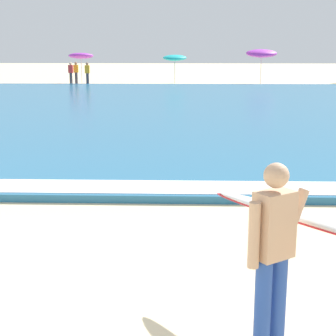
{
  "coord_description": "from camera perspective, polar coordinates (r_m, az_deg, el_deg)",
  "views": [
    {
      "loc": [
        2.29,
        -4.2,
        2.69
      ],
      "look_at": [
        2.07,
        2.68,
        1.1
      ],
      "focal_mm": 56.63,
      "sensor_mm": 36.0,
      "label": 1
    }
  ],
  "objects": [
    {
      "name": "surfer_with_board",
      "position": [
        4.92,
        13.27,
        -7.11
      ],
      "size": [
        1.85,
        2.45,
        1.73
      ],
      "color": "#284CA3",
      "rests_on": "ground"
    },
    {
      "name": "beach_umbrella_2",
      "position": [
        39.35,
        0.73,
        11.78
      ],
      "size": [
        1.72,
        1.75,
        2.11
      ],
      "color": "beige",
      "rests_on": "ground"
    },
    {
      "name": "beachgoer_near_row_left",
      "position": [
        38.27,
        -10.42,
        10.04
      ],
      "size": [
        0.32,
        0.2,
        1.58
      ],
      "color": "#383842",
      "rests_on": "ground"
    },
    {
      "name": "beach_umbrella_3",
      "position": [
        39.63,
        10.02,
        12.06
      ],
      "size": [
        2.21,
        2.25,
        2.53
      ],
      "color": "beige",
      "rests_on": "ground"
    },
    {
      "name": "sea",
      "position": [
        23.12,
        -3.91,
        6.48
      ],
      "size": [
        120.0,
        28.0,
        0.14
      ],
      "primitive_type": "cube",
      "color": "teal",
      "rests_on": "ground"
    },
    {
      "name": "beachgoer_near_row_right",
      "position": [
        37.64,
        -8.67,
        10.06
      ],
      "size": [
        0.32,
        0.2,
        1.58
      ],
      "color": "#383842",
      "rests_on": "ground"
    },
    {
      "name": "beach_umbrella_1",
      "position": [
        40.28,
        -9.35,
        11.83
      ],
      "size": [
        1.82,
        1.85,
        2.25
      ],
      "color": "beige",
      "rests_on": "ground"
    },
    {
      "name": "beachgoer_near_row_mid",
      "position": [
        38.77,
        -9.86,
        10.1
      ],
      "size": [
        0.32,
        0.2,
        1.58
      ],
      "color": "#383842",
      "rests_on": "ground"
    },
    {
      "name": "surf_foam",
      "position": [
        10.06,
        -11.43,
        -1.92
      ],
      "size": [
        120.0,
        0.94,
        0.01
      ],
      "primitive_type": "cube",
      "color": "white",
      "rests_on": "sea"
    }
  ]
}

